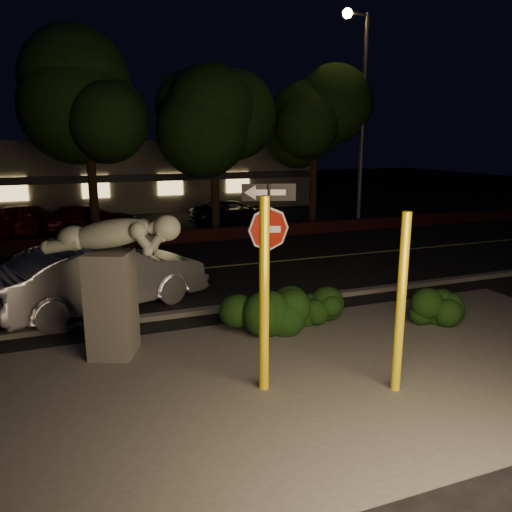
{
  "coord_description": "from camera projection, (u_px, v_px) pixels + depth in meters",
  "views": [
    {
      "loc": [
        -3.63,
        -7.97,
        3.98
      ],
      "look_at": [
        0.07,
        1.61,
        1.6
      ],
      "focal_mm": 35.0,
      "sensor_mm": 36.0,
      "label": 1
    }
  ],
  "objects": [
    {
      "name": "hedge_center",
      "position": [
        268.0,
        308.0,
        10.57
      ],
      "size": [
        2.12,
        1.3,
        1.03
      ],
      "primitive_type": "ellipsoid",
      "rotation": [
        0.0,
        0.0,
        0.2
      ],
      "color": "black",
      "rests_on": "ground"
    },
    {
      "name": "hedge_far_right",
      "position": [
        430.0,
        304.0,
        10.95
      ],
      "size": [
        1.46,
        1.03,
        0.94
      ],
      "primitive_type": "ellipsoid",
      "rotation": [
        0.0,
        0.0,
        0.14
      ],
      "color": "black",
      "rests_on": "ground"
    },
    {
      "name": "sculpture",
      "position": [
        112.0,
        271.0,
        9.11
      ],
      "size": [
        2.45,
        1.56,
        2.7
      ],
      "rotation": [
        0.0,
        0.0,
        -0.41
      ],
      "color": "#4C4944",
      "rests_on": "ground"
    },
    {
      "name": "streetlight",
      "position": [
        360.0,
        104.0,
        22.01
      ],
      "size": [
        1.4,
        0.46,
        9.36
      ],
      "rotation": [
        0.0,
        0.0,
        0.15
      ],
      "color": "#4B4B50",
      "rests_on": "ground"
    },
    {
      "name": "brick_wall",
      "position": [
        166.0,
        238.0,
        19.63
      ],
      "size": [
        40.0,
        0.35,
        0.5
      ],
      "primitive_type": "cube",
      "color": "#4F191A",
      "rests_on": "ground"
    },
    {
      "name": "yellow_pole_left",
      "position": [
        264.0,
        297.0,
        7.83
      ],
      "size": [
        0.16,
        0.16,
        3.17
      ],
      "primitive_type": "cylinder",
      "color": "yellow",
      "rests_on": "ground"
    },
    {
      "name": "building",
      "position": [
        123.0,
        173.0,
        31.68
      ],
      "size": [
        22.0,
        10.2,
        4.0
      ],
      "color": "gray",
      "rests_on": "ground"
    },
    {
      "name": "silver_sedan",
      "position": [
        102.0,
        276.0,
        11.94
      ],
      "size": [
        5.31,
        3.34,
        1.65
      ],
      "primitive_type": "imported",
      "rotation": [
        0.0,
        0.0,
        1.91
      ],
      "color": "silver",
      "rests_on": "ground"
    },
    {
      "name": "parked_car_dark",
      "position": [
        235.0,
        213.0,
        23.87
      ],
      "size": [
        4.31,
        2.01,
        1.19
      ],
      "primitive_type": "imported",
      "rotation": [
        0.0,
        0.0,
        1.56
      ],
      "color": "black",
      "rests_on": "ground"
    },
    {
      "name": "patio",
      "position": [
        307.0,
        379.0,
        8.51
      ],
      "size": [
        14.0,
        6.0,
        0.02
      ],
      "primitive_type": "cube",
      "color": "#4C4944",
      "rests_on": "ground"
    },
    {
      "name": "tree_far_c",
      "position": [
        214.0,
        99.0,
        20.65
      ],
      "size": [
        4.8,
        4.8,
        7.84
      ],
      "color": "black",
      "rests_on": "ground"
    },
    {
      "name": "parked_car_darkred",
      "position": [
        89.0,
        219.0,
        21.79
      ],
      "size": [
        4.66,
        2.98,
        1.26
      ],
      "primitive_type": "imported",
      "rotation": [
        0.0,
        0.0,
        1.88
      ],
      "color": "#460A10",
      "rests_on": "ground"
    },
    {
      "name": "parked_car_red",
      "position": [
        31.0,
        220.0,
        21.09
      ],
      "size": [
        4.23,
        1.87,
        1.41
      ],
      "primitive_type": "imported",
      "rotation": [
        0.0,
        0.0,
        1.52
      ],
      "color": "maroon",
      "rests_on": "ground"
    },
    {
      "name": "parking_lot",
      "position": [
        144.0,
        222.0,
        24.87
      ],
      "size": [
        40.0,
        12.0,
        0.01
      ],
      "primitive_type": "cube",
      "color": "black",
      "rests_on": "ground"
    },
    {
      "name": "yellow_pole_right",
      "position": [
        401.0,
        305.0,
        7.82
      ],
      "size": [
        0.15,
        0.15,
        2.94
      ],
      "primitive_type": "cylinder",
      "color": "yellow",
      "rests_on": "ground"
    },
    {
      "name": "tree_far_d",
      "position": [
        315.0,
        109.0,
        22.91
      ],
      "size": [
        4.4,
        4.4,
        7.42
      ],
      "color": "black",
      "rests_on": "ground"
    },
    {
      "name": "curb",
      "position": [
        234.0,
        307.0,
        12.04
      ],
      "size": [
        80.0,
        0.25,
        0.12
      ],
      "primitive_type": "cube",
      "color": "#4C4944",
      "rests_on": "ground"
    },
    {
      "name": "ground",
      "position": [
        173.0,
        251.0,
        18.51
      ],
      "size": [
        90.0,
        90.0,
        0.0
      ],
      "primitive_type": "plane",
      "color": "black",
      "rests_on": "ground"
    },
    {
      "name": "lane_marking",
      "position": [
        193.0,
        269.0,
        15.78
      ],
      "size": [
        80.0,
        0.12,
        0.0
      ],
      "primitive_type": "cube",
      "color": "#D0D053",
      "rests_on": "road"
    },
    {
      "name": "road",
      "position": [
        193.0,
        269.0,
        15.78
      ],
      "size": [
        80.0,
        8.0,
        0.01
      ],
      "primitive_type": "cube",
      "color": "black",
      "rests_on": "ground"
    },
    {
      "name": "hedge_right",
      "position": [
        310.0,
        303.0,
        10.97
      ],
      "size": [
        1.51,
        0.81,
        0.98
      ],
      "primitive_type": "ellipsoid",
      "rotation": [
        0.0,
        0.0,
        -0.01
      ],
      "color": "black",
      "rests_on": "ground"
    },
    {
      "name": "tree_far_b",
      "position": [
        85.0,
        85.0,
        19.17
      ],
      "size": [
        5.2,
        5.2,
        8.41
      ],
      "color": "black",
      "rests_on": "ground"
    },
    {
      "name": "signpost",
      "position": [
        269.0,
        230.0,
        9.97
      ],
      "size": [
        1.03,
        0.35,
        3.16
      ],
      "rotation": [
        0.0,
        0.0,
        -0.31
      ],
      "color": "black",
      "rests_on": "ground"
    }
  ]
}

